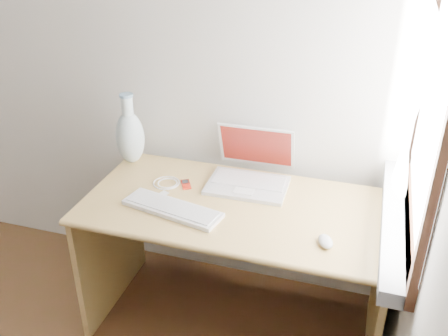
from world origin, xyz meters
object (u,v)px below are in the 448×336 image
(desk, at_px, (240,232))
(external_keyboard, at_px, (172,208))
(vase, at_px, (130,135))
(laptop, at_px, (250,172))

(desk, height_order, external_keyboard, external_keyboard)
(desk, bearing_deg, external_keyboard, -139.77)
(vase, bearing_deg, laptop, -2.36)
(desk, xyz_separation_m, external_keyboard, (-0.25, -0.21, 0.21))
(desk, xyz_separation_m, vase, (-0.62, 0.16, 0.35))
(external_keyboard, bearing_deg, laptop, 64.48)
(desk, height_order, laptop, laptop)
(external_keyboard, bearing_deg, desk, 51.97)
(laptop, distance_m, external_keyboard, 0.43)
(external_keyboard, xyz_separation_m, vase, (-0.37, 0.37, 0.14))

